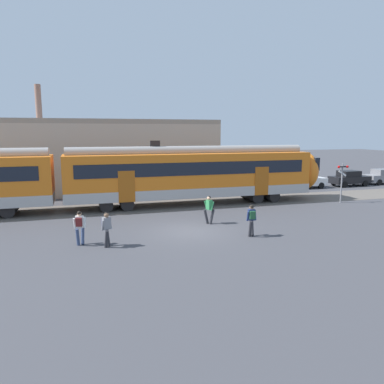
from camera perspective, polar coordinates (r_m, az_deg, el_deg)
name	(u,v)px	position (r m, az deg, el deg)	size (l,w,h in m)	color
ground_plane	(190,231)	(20.44, -0.27, -5.98)	(160.00, 160.00, 0.00)	#424247
track_bed	(33,213)	(26.95, -23.11, -3.01)	(80.00, 4.40, 0.01)	#605951
commuter_train	(70,178)	(26.41, -18.05, 1.99)	(38.05, 3.07, 4.73)	#B2ADA8
pedestrian_white	(80,225)	(18.50, -16.75, -4.82)	(0.59, 0.62, 1.67)	navy
pedestrian_grey	(106,226)	(17.92, -12.90, -5.11)	(0.53, 0.71, 1.67)	#28282D
pedestrian_green	(209,207)	(21.84, 2.67, -2.34)	(0.69, 0.54, 1.67)	#28282D
pedestrian_navy	(252,218)	(19.42, 9.07, -3.89)	(0.59, 0.62, 1.67)	#28282D
parked_car_white	(305,180)	(37.39, 16.85, 1.75)	(4.09, 1.94, 1.54)	silver
parked_car_black	(349,178)	(40.43, 22.86, 1.95)	(4.06, 1.87, 1.54)	black
parked_car_grey	(384,176)	(43.62, 27.18, 2.14)	(4.02, 1.80, 1.54)	gray
crossing_signal	(342,177)	(30.40, 21.90, 2.20)	(0.96, 0.21, 3.00)	gray
background_building	(110,156)	(34.10, -12.33, 5.35)	(18.95, 5.00, 9.20)	#B2A899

